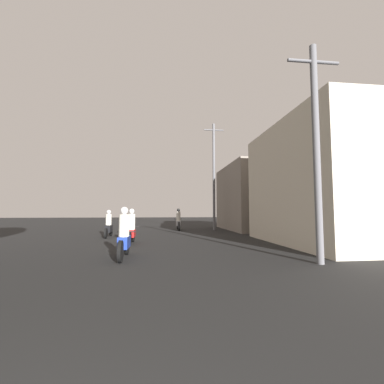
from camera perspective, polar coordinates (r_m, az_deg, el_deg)
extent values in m
cylinder|color=black|center=(9.29, -14.22, -11.35)|extent=(0.10, 0.64, 0.64)
cylinder|color=black|center=(7.89, -15.63, -12.62)|extent=(0.10, 0.64, 0.64)
cube|color=#1E389E|center=(8.56, -14.84, -10.70)|extent=(0.30, 0.88, 0.37)
cylinder|color=black|center=(8.99, -14.38, -8.57)|extent=(0.60, 0.04, 0.04)
cylinder|color=silver|center=(8.43, -14.86, -7.19)|extent=(0.32, 0.32, 0.69)
sphere|color=silver|center=(8.42, -14.80, -4.03)|extent=(0.24, 0.24, 0.24)
cylinder|color=black|center=(12.90, -12.95, -9.42)|extent=(0.10, 0.60, 0.60)
cylinder|color=black|center=(11.58, -13.69, -10.01)|extent=(0.10, 0.60, 0.60)
cube|color=red|center=(12.22, -13.28, -8.91)|extent=(0.30, 0.75, 0.34)
cylinder|color=black|center=(12.63, -13.03, -7.53)|extent=(0.60, 0.04, 0.04)
cylinder|color=silver|center=(12.12, -13.28, -6.45)|extent=(0.32, 0.32, 0.71)
sphere|color=silver|center=(12.11, -13.25, -4.20)|extent=(0.24, 0.24, 0.24)
cylinder|color=black|center=(16.26, -17.54, -8.31)|extent=(0.10, 0.56, 0.56)
cylinder|color=black|center=(14.86, -18.60, -8.69)|extent=(0.10, 0.56, 0.56)
cube|color=black|center=(15.55, -18.03, -7.74)|extent=(0.30, 0.75, 0.41)
cylinder|color=black|center=(15.99, -17.67, -6.56)|extent=(0.60, 0.04, 0.04)
cylinder|color=silver|center=(15.45, -18.04, -5.85)|extent=(0.32, 0.32, 0.63)
sphere|color=silver|center=(15.44, -18.00, -4.24)|extent=(0.24, 0.24, 0.24)
cylinder|color=black|center=(20.96, -3.19, -7.39)|extent=(0.10, 0.66, 0.66)
cylinder|color=black|center=(19.49, -2.93, -7.63)|extent=(0.10, 0.66, 0.66)
cube|color=#ADADB2|center=(20.22, -3.06, -6.92)|extent=(0.30, 0.94, 0.41)
cylinder|color=black|center=(20.68, -3.14, -6.01)|extent=(0.60, 0.04, 0.04)
cylinder|color=silver|center=(20.10, -3.04, -5.36)|extent=(0.32, 0.32, 0.70)
sphere|color=black|center=(20.10, -3.04, -4.03)|extent=(0.24, 0.24, 0.24)
cube|color=beige|center=(13.69, 29.69, 1.63)|extent=(5.93, 7.59, 5.51)
cube|color=gray|center=(21.61, 14.66, -1.25)|extent=(5.42, 7.66, 5.13)
cylinder|color=slate|center=(8.36, 25.94, 8.11)|extent=(0.20, 0.20, 6.43)
cylinder|color=slate|center=(9.31, 25.34, 24.69)|extent=(1.60, 0.10, 0.10)
cylinder|color=slate|center=(20.45, 4.89, 3.52)|extent=(0.20, 0.20, 8.49)
cylinder|color=slate|center=(21.28, 4.83, 13.55)|extent=(1.60, 0.10, 0.10)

